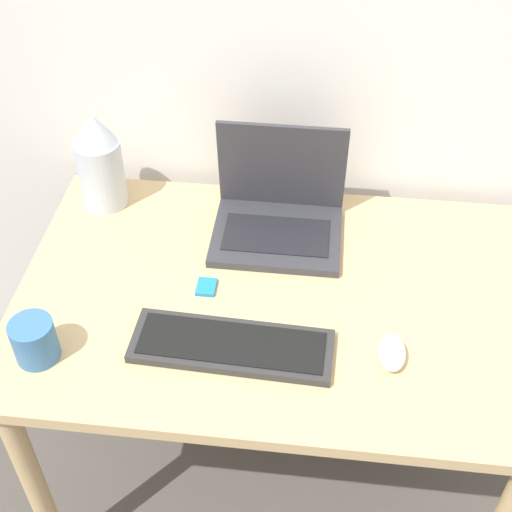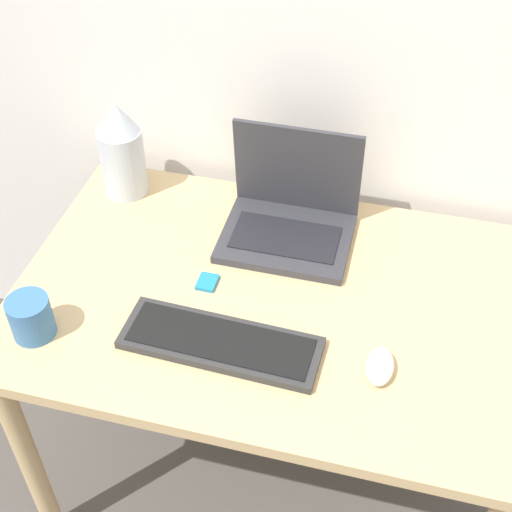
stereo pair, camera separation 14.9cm
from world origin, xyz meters
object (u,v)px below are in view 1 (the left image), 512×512
(mouse, at_px, (392,352))
(mp3_player, at_px, (206,287))
(mug, at_px, (34,340))
(vase, at_px, (100,161))
(laptop, at_px, (278,211))
(keyboard, at_px, (232,346))

(mouse, relative_size, mp3_player, 1.82)
(mp3_player, distance_m, mug, 0.38)
(mouse, xyz_separation_m, vase, (-0.70, 0.42, 0.11))
(vase, height_order, mug, vase)
(vase, distance_m, mug, 0.50)
(laptop, bearing_deg, mp3_player, -122.33)
(laptop, xyz_separation_m, mp3_player, (-0.14, -0.22, -0.05))
(laptop, height_order, mp3_player, laptop)
(keyboard, height_order, vase, vase)
(mouse, relative_size, vase, 0.37)
(keyboard, xyz_separation_m, vase, (-0.38, 0.44, 0.11))
(laptop, relative_size, mouse, 3.19)
(mouse, height_order, mp3_player, mouse)
(keyboard, bearing_deg, mouse, 2.37)
(vase, bearing_deg, mp3_player, -42.42)
(laptop, height_order, mug, laptop)
(mp3_player, bearing_deg, mug, -143.44)
(mp3_player, bearing_deg, keyboard, -64.04)
(mouse, bearing_deg, mp3_player, 159.36)
(laptop, distance_m, mouse, 0.45)
(mug, bearing_deg, mouse, 6.00)
(laptop, bearing_deg, mug, -134.86)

